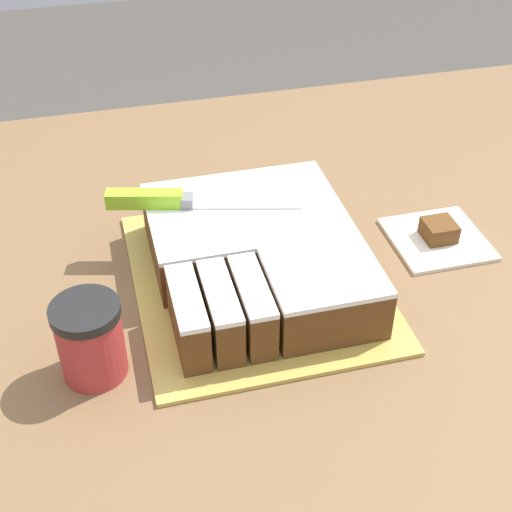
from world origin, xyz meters
The scene contains 7 objects.
countertop centered at (0.00, 0.00, 0.46)m, with size 1.40×1.10×0.93m.
cake_board centered at (-0.02, -0.01, 0.93)m, with size 0.32×0.37×0.01m.
cake centered at (-0.02, -0.01, 0.97)m, with size 0.26×0.31×0.07m.
knife centered at (-0.13, 0.08, 1.02)m, with size 0.26×0.09×0.02m.
coffee_cup centered at (-0.24, -0.12, 0.98)m, with size 0.08×0.08×0.10m.
paper_napkin centered at (0.26, 0.01, 0.93)m, with size 0.13×0.13×0.01m.
brownie centered at (0.26, 0.01, 0.95)m, with size 0.04×0.04×0.03m.
Camera 1 is at (-0.20, -0.73, 1.55)m, focal length 50.00 mm.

